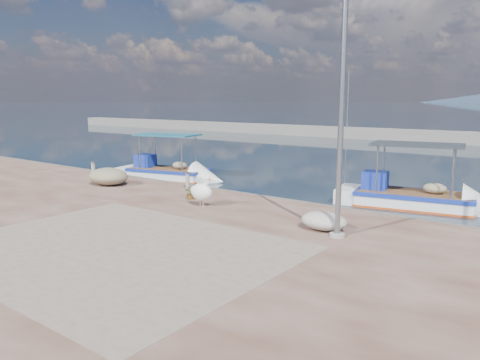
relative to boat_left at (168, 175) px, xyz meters
The scene contains 12 objects.
ground 11.04m from the boat_left, 43.62° to the right, with size 1400.00×1400.00×0.00m, color #162635.
quay_patch 13.92m from the boat_left, 49.74° to the right, with size 9.00×7.00×0.01m, color gray.
breakwater 33.36m from the boat_left, 76.14° to the left, with size 120.00×2.20×7.50m.
boat_left is the anchor object (origin of this frame).
boat_right 13.15m from the boat_left, ahead, with size 6.68×3.25×3.08m.
pelican 9.39m from the boat_left, 36.28° to the right, with size 1.23×0.61×1.19m.
lamp_post 14.97m from the boat_left, 24.61° to the right, with size 0.44×0.96×7.00m.
bollard_near 5.73m from the boat_left, 35.11° to the right, with size 0.24×0.24×0.73m.
bollard_far 4.12m from the boat_left, 111.66° to the right, with size 0.25×0.25×0.77m.
potted_plant 8.07m from the boat_left, 37.49° to the right, with size 0.48×0.41×0.53m, color #33722D.
net_pile_d 13.78m from the boat_left, 24.14° to the right, with size 1.44×1.08×0.54m, color beige.
net_pile_b 5.01m from the boat_left, 76.96° to the right, with size 2.02×1.57×0.78m, color tan.
Camera 1 is at (10.85, -10.50, 4.42)m, focal length 35.00 mm.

